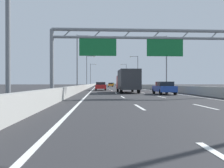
% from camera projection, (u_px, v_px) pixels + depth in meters
% --- Properties ---
extents(ground_plane, '(260.00, 260.00, 0.00)m').
position_uv_depth(ground_plane, '(108.00, 86.00, 100.01)').
color(ground_plane, '#2D2D30').
extents(lane_dash_left_1, '(0.16, 3.00, 0.01)m').
position_uv_depth(lane_dash_left_1, '(139.00, 107.00, 12.54)').
color(lane_dash_left_1, white).
rests_on(lane_dash_left_1, ground_plane).
extents(lane_dash_left_2, '(0.16, 3.00, 0.01)m').
position_uv_depth(lane_dash_left_2, '(123.00, 97.00, 21.52)').
color(lane_dash_left_2, white).
rests_on(lane_dash_left_2, ground_plane).
extents(lane_dash_left_3, '(0.16, 3.00, 0.01)m').
position_uv_depth(lane_dash_left_3, '(116.00, 93.00, 30.51)').
color(lane_dash_left_3, white).
rests_on(lane_dash_left_3, ground_plane).
extents(lane_dash_left_4, '(0.16, 3.00, 0.01)m').
position_uv_depth(lane_dash_left_4, '(112.00, 91.00, 39.50)').
color(lane_dash_left_4, white).
rests_on(lane_dash_left_4, ground_plane).
extents(lane_dash_left_5, '(0.16, 3.00, 0.01)m').
position_uv_depth(lane_dash_left_5, '(110.00, 89.00, 48.48)').
color(lane_dash_left_5, white).
rests_on(lane_dash_left_5, ground_plane).
extents(lane_dash_left_6, '(0.16, 3.00, 0.01)m').
position_uv_depth(lane_dash_left_6, '(108.00, 88.00, 57.47)').
color(lane_dash_left_6, white).
rests_on(lane_dash_left_6, ground_plane).
extents(lane_dash_left_7, '(0.16, 3.00, 0.01)m').
position_uv_depth(lane_dash_left_7, '(107.00, 88.00, 66.46)').
color(lane_dash_left_7, white).
rests_on(lane_dash_left_7, ground_plane).
extents(lane_dash_left_8, '(0.16, 3.00, 0.01)m').
position_uv_depth(lane_dash_left_8, '(106.00, 87.00, 75.44)').
color(lane_dash_left_8, white).
rests_on(lane_dash_left_8, ground_plane).
extents(lane_dash_left_9, '(0.16, 3.00, 0.01)m').
position_uv_depth(lane_dash_left_9, '(105.00, 87.00, 84.43)').
color(lane_dash_left_9, white).
rests_on(lane_dash_left_9, ground_plane).
extents(lane_dash_left_10, '(0.16, 3.00, 0.01)m').
position_uv_depth(lane_dash_left_10, '(105.00, 86.00, 93.42)').
color(lane_dash_left_10, white).
rests_on(lane_dash_left_10, ground_plane).
extents(lane_dash_left_11, '(0.16, 3.00, 0.01)m').
position_uv_depth(lane_dash_left_11, '(104.00, 86.00, 102.40)').
color(lane_dash_left_11, white).
rests_on(lane_dash_left_11, ground_plane).
extents(lane_dash_left_12, '(0.16, 3.00, 0.01)m').
position_uv_depth(lane_dash_left_12, '(104.00, 86.00, 111.39)').
color(lane_dash_left_12, white).
rests_on(lane_dash_left_12, ground_plane).
extents(lane_dash_left_13, '(0.16, 3.00, 0.01)m').
position_uv_depth(lane_dash_left_13, '(103.00, 86.00, 120.38)').
color(lane_dash_left_13, white).
rests_on(lane_dash_left_13, ground_plane).
extents(lane_dash_left_14, '(0.16, 3.00, 0.01)m').
position_uv_depth(lane_dash_left_14, '(103.00, 85.00, 129.36)').
color(lane_dash_left_14, white).
rests_on(lane_dash_left_14, ground_plane).
extents(lane_dash_left_15, '(0.16, 3.00, 0.01)m').
position_uv_depth(lane_dash_left_15, '(103.00, 85.00, 138.35)').
color(lane_dash_left_15, white).
rests_on(lane_dash_left_15, ground_plane).
extents(lane_dash_left_16, '(0.16, 3.00, 0.01)m').
position_uv_depth(lane_dash_left_16, '(103.00, 85.00, 147.33)').
color(lane_dash_left_16, white).
rests_on(lane_dash_left_16, ground_plane).
extents(lane_dash_left_17, '(0.16, 3.00, 0.01)m').
position_uv_depth(lane_dash_left_17, '(102.00, 85.00, 156.32)').
color(lane_dash_left_17, white).
rests_on(lane_dash_left_17, ground_plane).
extents(lane_dash_right_1, '(0.16, 3.00, 0.01)m').
position_uv_depth(lane_dash_right_1, '(205.00, 107.00, 12.74)').
color(lane_dash_right_1, white).
rests_on(lane_dash_right_1, ground_plane).
extents(lane_dash_right_2, '(0.16, 3.00, 0.01)m').
position_uv_depth(lane_dash_right_2, '(161.00, 97.00, 21.72)').
color(lane_dash_right_2, white).
rests_on(lane_dash_right_2, ground_plane).
extents(lane_dash_right_3, '(0.16, 3.00, 0.01)m').
position_uv_depth(lane_dash_right_3, '(143.00, 93.00, 30.71)').
color(lane_dash_right_3, white).
rests_on(lane_dash_right_3, ground_plane).
extents(lane_dash_right_4, '(0.16, 3.00, 0.01)m').
position_uv_depth(lane_dash_right_4, '(133.00, 91.00, 39.69)').
color(lane_dash_right_4, white).
rests_on(lane_dash_right_4, ground_plane).
extents(lane_dash_right_5, '(0.16, 3.00, 0.01)m').
position_uv_depth(lane_dash_right_5, '(127.00, 89.00, 48.68)').
color(lane_dash_right_5, white).
rests_on(lane_dash_right_5, ground_plane).
extents(lane_dash_right_6, '(0.16, 3.00, 0.01)m').
position_uv_depth(lane_dash_right_6, '(123.00, 88.00, 57.67)').
color(lane_dash_right_6, white).
rests_on(lane_dash_right_6, ground_plane).
extents(lane_dash_right_7, '(0.16, 3.00, 0.01)m').
position_uv_depth(lane_dash_right_7, '(119.00, 88.00, 66.65)').
color(lane_dash_right_7, white).
rests_on(lane_dash_right_7, ground_plane).
extents(lane_dash_right_8, '(0.16, 3.00, 0.01)m').
position_uv_depth(lane_dash_right_8, '(117.00, 87.00, 75.64)').
color(lane_dash_right_8, white).
rests_on(lane_dash_right_8, ground_plane).
extents(lane_dash_right_9, '(0.16, 3.00, 0.01)m').
position_uv_depth(lane_dash_right_9, '(115.00, 87.00, 84.63)').
color(lane_dash_right_9, white).
rests_on(lane_dash_right_9, ground_plane).
extents(lane_dash_right_10, '(0.16, 3.00, 0.01)m').
position_uv_depth(lane_dash_right_10, '(114.00, 86.00, 93.61)').
color(lane_dash_right_10, white).
rests_on(lane_dash_right_10, ground_plane).
extents(lane_dash_right_11, '(0.16, 3.00, 0.01)m').
position_uv_depth(lane_dash_right_11, '(112.00, 86.00, 102.60)').
color(lane_dash_right_11, white).
rests_on(lane_dash_right_11, ground_plane).
extents(lane_dash_right_12, '(0.16, 3.00, 0.01)m').
position_uv_depth(lane_dash_right_12, '(111.00, 86.00, 111.59)').
color(lane_dash_right_12, white).
rests_on(lane_dash_right_12, ground_plane).
extents(lane_dash_right_13, '(0.16, 3.00, 0.01)m').
position_uv_depth(lane_dash_right_13, '(110.00, 86.00, 120.57)').
color(lane_dash_right_13, white).
rests_on(lane_dash_right_13, ground_plane).
extents(lane_dash_right_14, '(0.16, 3.00, 0.01)m').
position_uv_depth(lane_dash_right_14, '(110.00, 85.00, 129.56)').
color(lane_dash_right_14, white).
rests_on(lane_dash_right_14, ground_plane).
extents(lane_dash_right_15, '(0.16, 3.00, 0.01)m').
position_uv_depth(lane_dash_right_15, '(109.00, 85.00, 138.55)').
color(lane_dash_right_15, white).
rests_on(lane_dash_right_15, ground_plane).
extents(lane_dash_right_16, '(0.16, 3.00, 0.01)m').
position_uv_depth(lane_dash_right_16, '(108.00, 85.00, 147.53)').
color(lane_dash_right_16, white).
rests_on(lane_dash_right_16, ground_plane).
extents(lane_dash_right_17, '(0.16, 3.00, 0.01)m').
position_uv_depth(lane_dash_right_17, '(108.00, 85.00, 156.52)').
color(lane_dash_right_17, white).
rests_on(lane_dash_right_17, ground_plane).
extents(edge_line_left, '(0.16, 176.00, 0.01)m').
position_uv_depth(edge_line_left, '(96.00, 86.00, 87.74)').
color(edge_line_left, white).
rests_on(edge_line_left, ground_plane).
extents(edge_line_right, '(0.16, 176.00, 0.01)m').
position_uv_depth(edge_line_right, '(124.00, 86.00, 88.31)').
color(edge_line_right, white).
rests_on(edge_line_right, ground_plane).
extents(barrier_left, '(0.45, 220.00, 0.95)m').
position_uv_depth(barrier_left, '(93.00, 85.00, 109.61)').
color(barrier_left, '#9E9E99').
rests_on(barrier_left, ground_plane).
extents(barrier_right, '(0.45, 220.00, 0.95)m').
position_uv_depth(barrier_right, '(122.00, 85.00, 110.37)').
color(barrier_right, '#9E9E99').
rests_on(barrier_right, ground_plane).
extents(sign_gantry, '(16.88, 0.36, 6.36)m').
position_uv_depth(sign_gantry, '(140.00, 45.00, 21.62)').
color(sign_gantry, gray).
rests_on(sign_gantry, ground_plane).
extents(streetlamp_left_mid, '(2.58, 0.28, 9.50)m').
position_uv_depth(streetlamp_left_mid, '(79.00, 59.00, 39.60)').
color(streetlamp_left_mid, slate).
rests_on(streetlamp_left_mid, ground_plane).
extents(streetlamp_right_mid, '(2.58, 0.28, 9.50)m').
position_uv_depth(streetlamp_right_mid, '(165.00, 59.00, 40.42)').
color(streetlamp_right_mid, slate).
rests_on(streetlamp_right_mid, ground_plane).
extents(streetlamp_left_far, '(2.58, 0.28, 9.50)m').
position_uv_depth(streetlamp_left_far, '(87.00, 69.00, 69.63)').
color(streetlamp_left_far, slate).
rests_on(streetlamp_left_far, ground_plane).
extents(streetlamp_right_far, '(2.58, 0.28, 9.50)m').
position_uv_depth(streetlamp_right_far, '(137.00, 69.00, 70.45)').
color(streetlamp_right_far, slate).
rests_on(streetlamp_right_far, ground_plane).
extents(streetlamp_left_distant, '(2.58, 0.28, 9.50)m').
position_uv_depth(streetlamp_left_distant, '(91.00, 73.00, 99.66)').
color(streetlamp_left_distant, slate).
rests_on(streetlamp_left_distant, ground_plane).
extents(streetlamp_right_distant, '(2.58, 0.28, 9.50)m').
position_uv_depth(streetlamp_right_distant, '(126.00, 74.00, 100.48)').
color(streetlamp_right_distant, slate).
rests_on(streetlamp_right_distant, ground_plane).
extents(yellow_car, '(1.74, 4.61, 1.49)m').
position_uv_depth(yellow_car, '(112.00, 84.00, 132.28)').
color(yellow_car, yellow).
rests_on(yellow_car, ground_plane).
extents(blue_car, '(1.81, 4.25, 1.46)m').
position_uv_depth(blue_car, '(164.00, 88.00, 26.65)').
color(blue_car, '#2347AD').
rests_on(blue_car, ground_plane).
extents(red_car, '(1.88, 4.59, 1.47)m').
position_uv_depth(red_car, '(101.00, 86.00, 41.77)').
color(red_car, red).
rests_on(red_car, ground_plane).
extents(orange_car, '(1.77, 4.68, 1.41)m').
position_uv_depth(orange_car, '(110.00, 85.00, 83.30)').
color(orange_car, orange).
rests_on(orange_car, ground_plane).
extents(box_truck, '(2.46, 7.67, 3.02)m').
position_uv_depth(box_truck, '(128.00, 80.00, 31.23)').
color(box_truck, '#B21E19').
rests_on(box_truck, ground_plane).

